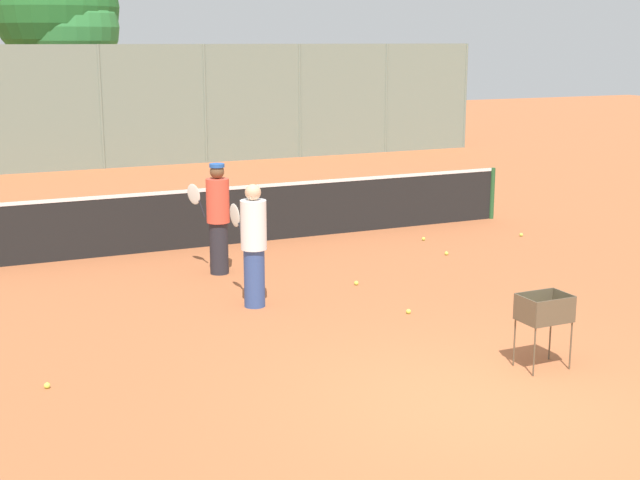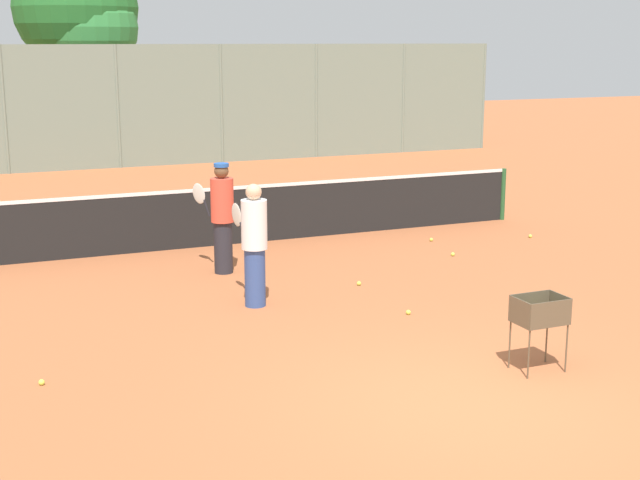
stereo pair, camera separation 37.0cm
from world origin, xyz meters
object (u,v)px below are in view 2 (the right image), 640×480
object	(u,v)px
player_red_cap	(222,216)
ball_cart	(540,316)
tennis_net	(233,214)
player_white_outfit	(254,244)

from	to	relation	value
player_red_cap	ball_cart	xyz separation A→B (m)	(2.01, -5.58, -0.28)
tennis_net	player_white_outfit	bearing A→B (deg)	-103.21
tennis_net	ball_cart	world-z (taller)	tennis_net
player_red_cap	ball_cart	bearing A→B (deg)	173.23
tennis_net	player_red_cap	xyz separation A→B (m)	(-0.77, -1.90, 0.36)
player_red_cap	ball_cart	world-z (taller)	player_red_cap
tennis_net	player_white_outfit	world-z (taller)	player_white_outfit
player_red_cap	ball_cart	size ratio (longest dim) A/B	2.05
tennis_net	ball_cart	bearing A→B (deg)	-80.65
tennis_net	ball_cart	distance (m)	7.58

